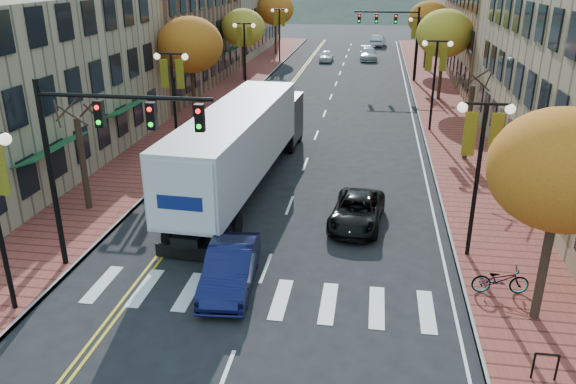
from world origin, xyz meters
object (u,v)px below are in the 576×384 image
at_px(semi_truck, 245,139).
at_px(bicycle, 500,280).
at_px(navy_sedan, 230,268).
at_px(black_suv, 357,211).

bearing_deg(semi_truck, bicycle, -36.26).
xyz_separation_m(semi_truck, bicycle, (10.73, -8.78, -1.87)).
bearing_deg(navy_sedan, black_suv, 49.85).
relative_size(navy_sedan, black_suv, 0.99).
bearing_deg(black_suv, semi_truck, 152.34).
xyz_separation_m(black_suv, bicycle, (4.98, -5.04, 0.02)).
distance_m(semi_truck, bicycle, 13.99).
bearing_deg(bicycle, semi_truck, 45.19).
xyz_separation_m(navy_sedan, black_suv, (4.14, 5.80, -0.11)).
bearing_deg(navy_sedan, semi_truck, 94.94).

